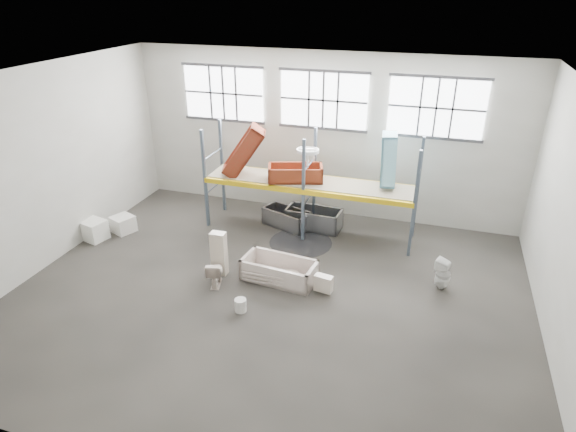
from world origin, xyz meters
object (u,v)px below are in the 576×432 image
at_px(steel_tub_left, 287,218).
at_px(carton_near, 94,230).
at_px(bathtub_beige, 279,270).
at_px(steel_tub_right, 314,218).
at_px(blue_tub_upright, 389,160).
at_px(bucket, 241,305).
at_px(toilet_beige, 215,272).
at_px(cistern_tall, 219,253).
at_px(rust_tub_flat, 295,173).
at_px(toilet_white, 443,274).

relative_size(steel_tub_left, carton_near, 2.17).
bearing_deg(bathtub_beige, steel_tub_right, 94.53).
bearing_deg(blue_tub_upright, bucket, -119.58).
bearing_deg(carton_near, bathtub_beige, -3.95).
relative_size(steel_tub_right, carton_near, 2.44).
xyz_separation_m(toilet_beige, bucket, (1.00, -0.82, -0.18)).
distance_m(steel_tub_right, bucket, 4.57).
distance_m(cistern_tall, steel_tub_left, 3.20).
bearing_deg(steel_tub_left, rust_tub_flat, -29.02).
bearing_deg(rust_tub_flat, bucket, -90.07).
height_order(steel_tub_right, bucket, steel_tub_right).
bearing_deg(rust_tub_flat, steel_tub_left, 150.98).
distance_m(cistern_tall, carton_near, 4.30).
height_order(steel_tub_left, bucket, steel_tub_left).
relative_size(bathtub_beige, steel_tub_left, 1.27).
bearing_deg(steel_tub_right, bucket, -96.22).
bearing_deg(blue_tub_upright, carton_near, -161.84).
xyz_separation_m(cistern_tall, blue_tub_upright, (3.67, 3.19, 1.81)).
relative_size(bathtub_beige, steel_tub_right, 1.12).
bearing_deg(bucket, toilet_white, 28.40).
height_order(steel_tub_right, blue_tub_upright, blue_tub_upright).
distance_m(bucket, carton_near, 5.69).
xyz_separation_m(steel_tub_right, blue_tub_upright, (2.06, -0.04, 2.10)).
bearing_deg(steel_tub_right, toilet_white, -30.18).
distance_m(steel_tub_right, rust_tub_flat, 1.63).
distance_m(rust_tub_flat, blue_tub_upright, 2.63).
bearing_deg(steel_tub_right, rust_tub_flat, -146.66).
bearing_deg(blue_tub_upright, steel_tub_right, 179.00).
relative_size(rust_tub_flat, blue_tub_upright, 1.08).
xyz_separation_m(toilet_white, steel_tub_left, (-4.61, 2.06, -0.13)).
distance_m(cistern_tall, bucket, 1.77).
relative_size(toilet_beige, steel_tub_right, 0.41).
distance_m(toilet_beige, steel_tub_left, 3.63).
relative_size(toilet_beige, toilet_white, 0.84).
height_order(steel_tub_left, rust_tub_flat, rust_tub_flat).
bearing_deg(cistern_tall, bucket, -51.25).
bearing_deg(toilet_white, steel_tub_right, -101.26).
distance_m(toilet_white, blue_tub_upright, 3.43).
bearing_deg(bathtub_beige, steel_tub_left, 110.11).
relative_size(blue_tub_upright, bucket, 4.60).
relative_size(steel_tub_left, blue_tub_upright, 1.01).
bearing_deg(steel_tub_right, bathtub_beige, -91.41).
height_order(rust_tub_flat, bucket, rust_tub_flat).
xyz_separation_m(steel_tub_left, carton_near, (-5.05, -2.48, 0.02)).
bearing_deg(carton_near, steel_tub_left, 26.17).
xyz_separation_m(blue_tub_upright, carton_near, (-7.92, -2.60, -2.11)).
relative_size(cistern_tall, steel_tub_left, 0.81).
distance_m(cistern_tall, steel_tub_right, 3.61).
relative_size(cistern_tall, carton_near, 1.75).
distance_m(steel_tub_left, rust_tub_flat, 1.60).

